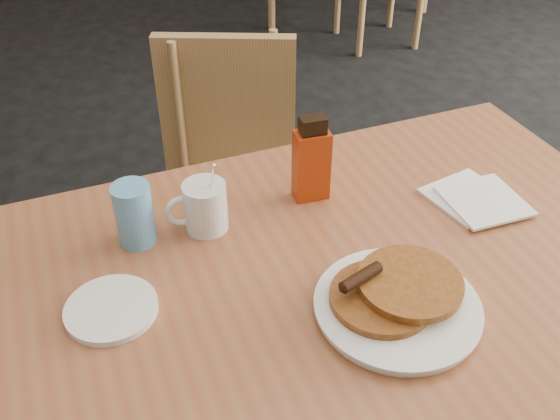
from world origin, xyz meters
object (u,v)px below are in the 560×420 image
(main_table, at_px, (339,286))
(pancake_plate, at_px, (396,301))
(coffee_mug, at_px, (204,206))
(syrup_bottle, at_px, (311,161))
(blue_tumbler, at_px, (134,214))
(chair_main_far, at_px, (237,164))

(main_table, xyz_separation_m, pancake_plate, (0.05, -0.11, 0.06))
(coffee_mug, xyz_separation_m, syrup_bottle, (0.23, 0.04, 0.03))
(pancake_plate, height_order, syrup_bottle, syrup_bottle)
(blue_tumbler, bearing_deg, chair_main_far, 60.19)
(pancake_plate, bearing_deg, blue_tumbler, 141.85)
(syrup_bottle, bearing_deg, pancake_plate, -84.02)
(main_table, distance_m, blue_tumbler, 0.39)
(chair_main_far, bearing_deg, main_table, -69.95)
(chair_main_far, relative_size, coffee_mug, 5.62)
(pancake_plate, xyz_separation_m, syrup_bottle, (-0.03, 0.34, 0.07))
(chair_main_far, bearing_deg, coffee_mug, -90.07)
(chair_main_far, height_order, syrup_bottle, syrup_bottle)
(main_table, bearing_deg, blue_tumbler, 150.68)
(main_table, height_order, chair_main_far, chair_main_far)
(main_table, xyz_separation_m, blue_tumbler, (-0.33, 0.19, 0.10))
(main_table, bearing_deg, coffee_mug, 137.38)
(main_table, bearing_deg, pancake_plate, -65.87)
(main_table, xyz_separation_m, syrup_bottle, (0.02, 0.23, 0.12))
(syrup_bottle, distance_m, blue_tumbler, 0.36)
(pancake_plate, height_order, blue_tumbler, blue_tumbler)
(chair_main_far, distance_m, syrup_bottle, 0.60)
(main_table, distance_m, chair_main_far, 0.76)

